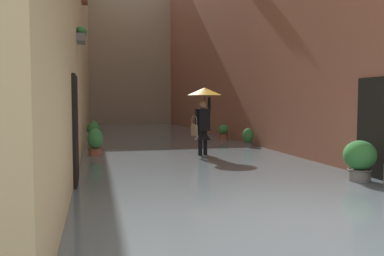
{
  "coord_description": "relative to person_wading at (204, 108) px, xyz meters",
  "views": [
    {
      "loc": [
        2.58,
        4.75,
        1.69
      ],
      "look_at": [
        -0.19,
        -6.62,
        0.93
      ],
      "focal_mm": 37.2,
      "sensor_mm": 36.0,
      "label": 1
    }
  ],
  "objects": [
    {
      "name": "potted_plant_far_right",
      "position": [
        3.16,
        -10.62,
        -1.13
      ],
      "size": [
        0.4,
        0.4,
        0.7
      ],
      "color": "brown",
      "rests_on": "ground_plane"
    },
    {
      "name": "building_facade_left",
      "position": [
        -3.38,
        -5.95,
        3.53
      ],
      "size": [
        2.04,
        28.82,
        10.11
      ],
      "color": "#935642",
      "rests_on": "ground_plane"
    },
    {
      "name": "building_facade_far",
      "position": [
        0.5,
        -19.27,
        4.79
      ],
      "size": [
        9.56,
        1.8,
        12.63
      ],
      "primitive_type": "cube",
      "color": "gray",
      "rests_on": "ground_plane"
    },
    {
      "name": "ground_plane",
      "position": [
        0.5,
        -5.95,
        -1.52
      ],
      "size": [
        62.06,
        62.06,
        0.0
      ],
      "primitive_type": "plane",
      "color": "gray"
    },
    {
      "name": "potted_plant_far_left",
      "position": [
        -2.12,
        -1.82,
        -1.1
      ],
      "size": [
        0.38,
        0.38,
        0.77
      ],
      "color": "#66605B",
      "rests_on": "ground_plane"
    },
    {
      "name": "flood_water",
      "position": [
        0.5,
        -5.95,
        -1.45
      ],
      "size": [
        6.76,
        30.82,
        0.14
      ],
      "primitive_type": "cube",
      "color": "#515B60",
      "rests_on": "ground_plane"
    },
    {
      "name": "potted_plant_mid_left",
      "position": [
        -2.04,
        -4.32,
        -1.12
      ],
      "size": [
        0.4,
        0.4,
        0.76
      ],
      "color": "brown",
      "rests_on": "ground_plane"
    },
    {
      "name": "potted_plant_near_left",
      "position": [
        -1.96,
        4.46,
        -0.98
      ],
      "size": [
        0.63,
        0.63,
        0.94
      ],
      "color": "#66605B",
      "rests_on": "ground_plane"
    },
    {
      "name": "potted_plant_near_right",
      "position": [
        3.09,
        -0.74,
        -1.05
      ],
      "size": [
        0.44,
        0.44,
        0.92
      ],
      "color": "#9E563D",
      "rests_on": "ground_plane"
    },
    {
      "name": "building_facade_right",
      "position": [
        4.38,
        -5.95,
        3.58
      ],
      "size": [
        2.04,
        28.82,
        10.2
      ],
      "color": "tan",
      "rests_on": "ground_plane"
    },
    {
      "name": "person_wading",
      "position": [
        0.0,
        0.0,
        0.0
      ],
      "size": [
        1.01,
        1.01,
        2.18
      ],
      "color": "#2D2319",
      "rests_on": "ground_plane"
    },
    {
      "name": "potted_plant_mid_right",
      "position": [
        3.17,
        -6.21,
        -1.08
      ],
      "size": [
        0.55,
        0.55,
        0.81
      ],
      "color": "#9E563D",
      "rests_on": "ground_plane"
    }
  ]
}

